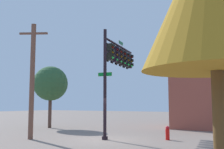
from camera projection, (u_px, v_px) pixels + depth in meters
name	position (u px, v px, depth m)	size (l,w,h in m)	color
ground_plane	(105.00, 140.00, 16.54)	(120.00, 120.00, 0.00)	gray
signal_pole_assembly	(118.00, 61.00, 19.26)	(5.57, 1.49, 6.81)	black
utility_pole	(32.00, 79.00, 17.16)	(0.94, 1.65, 7.21)	brown
fire_hydrant	(168.00, 133.00, 16.45)	(0.33, 0.24, 0.83)	red
tree_near	(51.00, 84.00, 25.23)	(3.16, 3.16, 5.61)	#51362C
brick_building	(219.00, 90.00, 24.70)	(6.97, 7.50, 6.79)	#98483B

